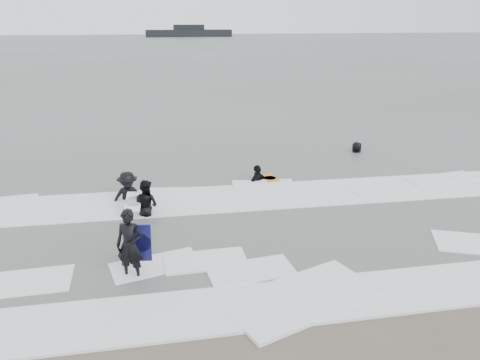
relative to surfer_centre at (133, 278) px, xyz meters
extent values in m
plane|color=brown|center=(3.41, -1.13, 0.00)|extent=(320.00, 320.00, 0.00)
plane|color=#47544C|center=(3.41, 78.87, 0.06)|extent=(320.00, 320.00, 0.00)
imported|color=black|center=(0.00, 0.00, 0.00)|extent=(0.80, 0.66, 1.90)
imported|color=black|center=(0.28, 3.92, 0.00)|extent=(1.11, 1.07, 1.81)
imported|color=black|center=(-0.39, 5.26, 0.00)|extent=(1.45, 1.10, 1.98)
imported|color=black|center=(4.58, 6.59, 0.00)|extent=(1.14, 1.02, 1.86)
imported|color=black|center=(10.12, 9.87, 0.00)|extent=(0.91, 0.67, 1.70)
cube|color=white|center=(3.41, -1.73, 0.03)|extent=(30.03, 2.32, 0.07)
cube|color=white|center=(3.41, 4.87, 0.04)|extent=(30.00, 2.60, 0.09)
cube|color=black|center=(10.04, 138.94, 1.08)|extent=(25.92, 4.63, 2.04)
cube|color=black|center=(10.04, 138.94, 2.84)|extent=(9.26, 2.78, 1.48)
camera|label=1|loc=(1.00, -10.66, 6.31)|focal=35.00mm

